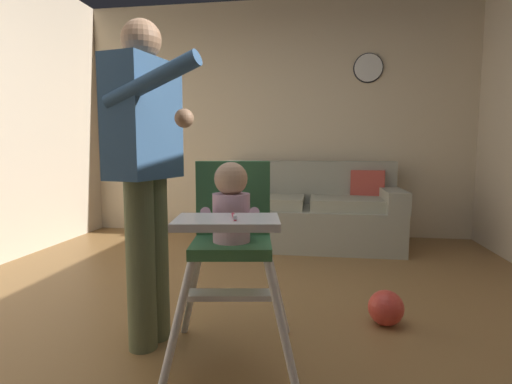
{
  "coord_description": "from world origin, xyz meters",
  "views": [
    {
      "loc": [
        0.5,
        -2.02,
        1.0
      ],
      "look_at": [
        0.19,
        0.0,
        0.77
      ],
      "focal_mm": 28.17,
      "sensor_mm": 36.0,
      "label": 1
    }
  ],
  "objects_px": {
    "couch": "(308,213)",
    "high_chair": "(232,224)",
    "wall_clock": "(368,68)",
    "adult_standing": "(146,166)",
    "toy_ball": "(386,308)"
  },
  "relations": [
    {
      "from": "wall_clock",
      "to": "adult_standing",
      "type": "bearing_deg",
      "value": -116.21
    },
    {
      "from": "high_chair",
      "to": "wall_clock",
      "type": "relative_size",
      "value": 2.93
    },
    {
      "from": "adult_standing",
      "to": "wall_clock",
      "type": "bearing_deg",
      "value": 74.93
    },
    {
      "from": "couch",
      "to": "high_chair",
      "type": "distance_m",
      "value": 2.41
    },
    {
      "from": "toy_ball",
      "to": "wall_clock",
      "type": "height_order",
      "value": "wall_clock"
    },
    {
      "from": "adult_standing",
      "to": "wall_clock",
      "type": "relative_size",
      "value": 5.0
    },
    {
      "from": "high_chair",
      "to": "adult_standing",
      "type": "relative_size",
      "value": 0.59
    },
    {
      "from": "couch",
      "to": "wall_clock",
      "type": "height_order",
      "value": "wall_clock"
    },
    {
      "from": "couch",
      "to": "toy_ball",
      "type": "distance_m",
      "value": 1.96
    },
    {
      "from": "couch",
      "to": "wall_clock",
      "type": "relative_size",
      "value": 5.78
    },
    {
      "from": "adult_standing",
      "to": "toy_ball",
      "type": "bearing_deg",
      "value": 29.28
    },
    {
      "from": "adult_standing",
      "to": "toy_ball",
      "type": "relative_size",
      "value": 8.06
    },
    {
      "from": "toy_ball",
      "to": "wall_clock",
      "type": "xyz_separation_m",
      "value": [
        0.13,
        2.36,
        1.77
      ]
    },
    {
      "from": "couch",
      "to": "high_chair",
      "type": "xyz_separation_m",
      "value": [
        -0.29,
        -2.37,
        0.32
      ]
    },
    {
      "from": "adult_standing",
      "to": "high_chair",
      "type": "bearing_deg",
      "value": 0.17
    }
  ]
}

